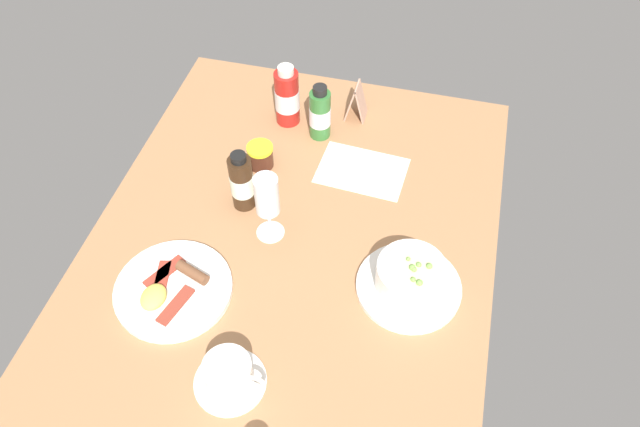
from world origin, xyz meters
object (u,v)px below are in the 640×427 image
object	(u,v)px
breakfast_plate	(172,289)
sauce_bottle_brown	(242,182)
wine_glass	(267,198)
jam_jar	(260,156)
sauce_bottle_green	(320,114)
sauce_bottle_red	(287,97)
coffee_cup	(229,375)
menu_card	(356,101)
porridge_bowl	(410,279)
cutlery_setting	(360,170)

from	to	relation	value
breakfast_plate	sauce_bottle_brown	bearing A→B (deg)	-14.22
wine_glass	breakfast_plate	distance (cm)	25.65
jam_jar	sauce_bottle_green	xyz separation A→B (cm)	(13.28, -10.75, 3.64)
wine_glass	jam_jar	size ratio (longest dim) A/B	2.72
wine_glass	sauce_bottle_red	xyz separation A→B (cm)	(34.93, 6.07, -3.66)
coffee_cup	breakfast_plate	bearing A→B (deg)	48.83
coffee_cup	wine_glass	distance (cm)	34.97
sauce_bottle_green	sauce_bottle_brown	xyz separation A→B (cm)	(-25.49, 10.71, 0.38)
coffee_cup	menu_card	xyz separation A→B (cm)	(74.46, -6.82, 1.66)
porridge_bowl	menu_card	xyz separation A→B (cm)	(47.34, 20.65, 1.25)
sauce_bottle_brown	cutlery_setting	bearing A→B (deg)	-54.80
porridge_bowl	menu_card	bearing A→B (deg)	23.57
sauce_bottle_green	coffee_cup	bearing A→B (deg)	-179.81
porridge_bowl	jam_jar	size ratio (longest dim) A/B	3.42
cutlery_setting	wine_glass	xyz separation A→B (cm)	(-22.41, 14.82, 10.76)
porridge_bowl	sauce_bottle_green	world-z (taller)	sauce_bottle_green
menu_card	sauce_bottle_green	bearing A→B (deg)	140.82
jam_jar	sauce_bottle_brown	size ratio (longest dim) A/B	0.40
porridge_bowl	wine_glass	xyz separation A→B (cm)	(6.81, 30.52, 7.45)
porridge_bowl	sauce_bottle_brown	world-z (taller)	sauce_bottle_brown
porridge_bowl	sauce_bottle_red	size ratio (longest dim) A/B	1.29
porridge_bowl	coffee_cup	bearing A→B (deg)	134.64
porridge_bowl	breakfast_plate	world-z (taller)	porridge_bowl
porridge_bowl	sauce_bottle_green	distance (cm)	47.68
sauce_bottle_red	breakfast_plate	distance (cm)	54.73
wine_glass	menu_card	bearing A→B (deg)	-13.69
sauce_bottle_green	sauce_bottle_red	bearing A→B (deg)	71.15
cutlery_setting	wine_glass	world-z (taller)	wine_glass
porridge_bowl	sauce_bottle_green	size ratio (longest dim) A/B	1.43
wine_glass	jam_jar	bearing A→B (deg)	23.03
cutlery_setting	sauce_bottle_red	size ratio (longest dim) A/B	1.29
wine_glass	sauce_bottle_brown	world-z (taller)	wine_glass
breakfast_plate	coffee_cup	bearing A→B (deg)	-131.17
sauce_bottle_brown	breakfast_plate	world-z (taller)	sauce_bottle_brown
wine_glass	jam_jar	world-z (taller)	wine_glass
coffee_cup	sauce_bottle_brown	size ratio (longest dim) A/B	0.90
wine_glass	menu_card	world-z (taller)	wine_glass
porridge_bowl	coffee_cup	distance (cm)	38.61
menu_card	sauce_bottle_red	bearing A→B (deg)	109.34
sauce_bottle_brown	jam_jar	bearing A→B (deg)	0.19
coffee_cup	wine_glass	world-z (taller)	wine_glass
sauce_bottle_brown	breakfast_plate	bearing A→B (deg)	165.78
wine_glass	jam_jar	distance (cm)	21.79
porridge_bowl	coffee_cup	xyz separation A→B (cm)	(-27.13, 27.47, -0.42)
jam_jar	sauce_bottle_red	world-z (taller)	sauce_bottle_red
sauce_bottle_green	sauce_bottle_brown	world-z (taller)	sauce_bottle_brown
cutlery_setting	coffee_cup	size ratio (longest dim) A/B	1.53
sauce_bottle_red	sauce_bottle_brown	distance (cm)	28.59
breakfast_plate	menu_card	size ratio (longest dim) A/B	2.39
sauce_bottle_brown	porridge_bowl	bearing A→B (deg)	-108.99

